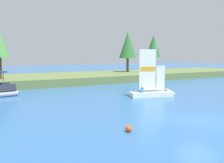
# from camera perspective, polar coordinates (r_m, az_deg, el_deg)

# --- Properties ---
(ground_plane) EXTENTS (200.00, 200.00, 0.00)m
(ground_plane) POSITION_cam_1_polar(r_m,az_deg,el_deg) (17.71, 18.68, -8.29)
(ground_plane) COLOR #2D609E
(shore_bank) EXTENTS (80.00, 12.97, 1.13)m
(shore_bank) POSITION_cam_1_polar(r_m,az_deg,el_deg) (40.82, -11.46, 0.64)
(shore_bank) COLOR #5B703D
(shore_bank) RESTS_ON ground
(shoreline_tree_centre) EXTENTS (2.36, 2.36, 6.51)m
(shoreline_tree_centre) POSITION_cam_1_polar(r_m,az_deg,el_deg) (36.12, -24.09, 7.82)
(shoreline_tree_centre) COLOR brown
(shoreline_tree_centre) RESTS_ON shore_bank
(shoreline_tree_midright) EXTENTS (3.21, 3.21, 7.49)m
(shoreline_tree_midright) POSITION_cam_1_polar(r_m,az_deg,el_deg) (48.10, 3.56, 8.18)
(shoreline_tree_midright) COLOR brown
(shoreline_tree_midright) RESTS_ON shore_bank
(shoreline_tree_right) EXTENTS (2.85, 2.85, 6.94)m
(shoreline_tree_right) POSITION_cam_1_polar(r_m,az_deg,el_deg) (48.45, 9.35, 7.85)
(shoreline_tree_right) COLOR brown
(shoreline_tree_right) RESTS_ON shore_bank
(sailboat) EXTENTS (5.14, 2.67, 5.94)m
(sailboat) POSITION_cam_1_polar(r_m,az_deg,el_deg) (26.66, 10.27, -2.41)
(sailboat) COLOR silver
(sailboat) RESTS_ON ground
(channel_buoy) EXTENTS (0.38, 0.38, 0.38)m
(channel_buoy) POSITION_cam_1_polar(r_m,az_deg,el_deg) (14.32, 3.78, -10.57)
(channel_buoy) COLOR #E54C19
(channel_buoy) RESTS_ON ground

